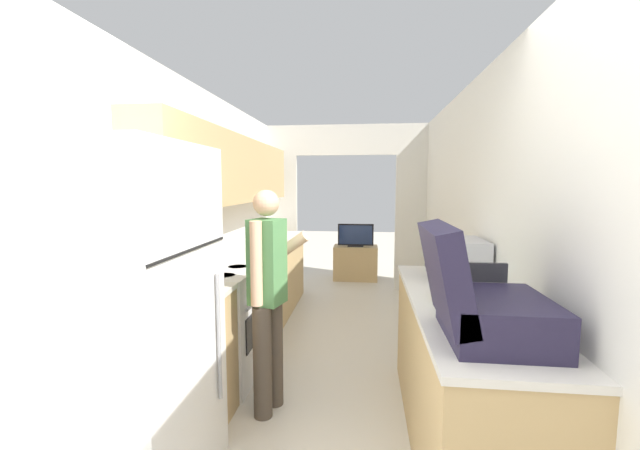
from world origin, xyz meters
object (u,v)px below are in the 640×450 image
Objects in this scene: book_stack at (456,295)px; person at (268,296)px; microwave at (456,258)px; suitcase at (478,302)px; range_oven at (218,324)px; refrigerator at (130,326)px; television at (356,235)px; tv_cabinet at (355,263)px.

person is at bearing 170.30° from book_stack.
microwave is 0.60m from book_stack.
suitcase is at bearing -109.71° from person.
refrigerator is at bearing -88.61° from range_oven.
television is at bearing 98.10° from suitcase.
suitcase is 4.89m from tv_cabinet.
book_stack is (-0.13, -0.58, -0.12)m from microwave.
microwave is at bearing -76.86° from tv_cabinet.
book_stack is at bearing -80.32° from tv_cabinet.
person reaches higher than book_stack.
range_oven is 2.19m from suitcase.
tv_cabinet is 0.47m from television.
book_stack is (1.23, -0.21, 0.11)m from person.
person is (0.49, 0.83, -0.07)m from refrigerator.
person is 5.90× the size of book_stack.
range_oven is 2.39× the size of microwave.
person is at bearing -164.72° from microwave.
television is at bearing -90.00° from tv_cabinet.
range_oven is (-0.03, 1.23, -0.44)m from refrigerator.
refrigerator is 4.08× the size of microwave.
microwave is 3.77m from tv_cabinet.
range_oven is at bearing 179.26° from microwave.
book_stack is 4.19m from television.
suitcase is at bearing -35.21° from range_oven.
television is at bearing 103.29° from microwave.
suitcase is at bearing -81.97° from tv_cabinet.
person is at bearing 59.29° from refrigerator.
microwave is at bearing -0.74° from range_oven.
range_oven is 0.67× the size of person.
person reaches higher than tv_cabinet.
range_oven is 3.69m from television.
book_stack is (1.75, -0.60, 0.48)m from range_oven.
television is (-0.71, 4.13, -0.20)m from book_stack.
microwave is 3.66m from television.
person is at bearing -97.41° from tv_cabinet.
refrigerator is 2.49× the size of tv_cabinet.
suitcase is 0.62m from book_stack.
refrigerator is at bearing -101.89° from tv_cabinet.
range_oven is at bearing 67.76° from person.
person reaches higher than suitcase.
range_oven is at bearing 144.79° from suitcase.
refrigerator is 4.86m from television.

